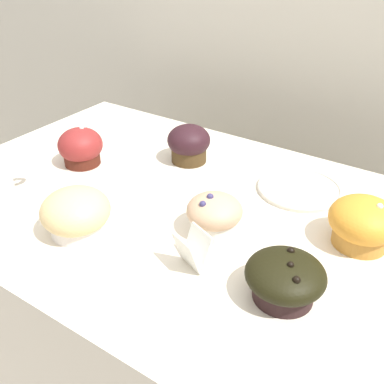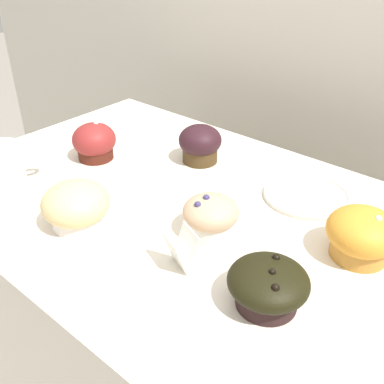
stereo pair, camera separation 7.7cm
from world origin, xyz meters
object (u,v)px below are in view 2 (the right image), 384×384
Objects in this scene: muffin_back_right at (200,144)px; coffee_cup at (3,165)px; serving_plate at (306,195)px; muffin_front_right at (76,206)px; muffin_back_left at (268,285)px; muffin_back_center at (362,235)px; muffin_front_center at (94,142)px; muffin_front_left at (211,216)px.

muffin_back_right is 0.78× the size of coffee_cup.
muffin_back_right is 0.25m from serving_plate.
muffin_front_right reaches higher than serving_plate.
muffin_back_left is 0.68× the size of serving_plate.
muffin_back_center reaches higher than serving_plate.
serving_plate is at bearing 3.58° from muffin_back_right.
coffee_cup reaches higher than muffin_front_center.
muffin_front_center is at bearing -175.02° from muffin_back_center.
muffin_front_left is (0.18, -0.19, -0.01)m from muffin_back_right.
muffin_front_left reaches higher than muffin_back_left.
coffee_cup is 0.58m from serving_plate.
muffin_front_left is 0.79× the size of coffee_cup.
muffin_front_center is 0.46m from serving_plate.
muffin_back_right is at bearing 56.16° from coffee_cup.
muffin_back_right is at bearing 141.72° from muffin_back_left.
muffin_front_right reaches higher than muffin_back_left.
muffin_front_center reaches higher than muffin_back_right.
muffin_back_center is 0.93× the size of coffee_cup.
coffee_cup is (-0.40, -0.14, 0.01)m from muffin_front_left.
muffin_back_right is at bearing 88.45° from muffin_front_right.
muffin_back_center is (0.57, 0.05, 0.00)m from muffin_front_center.
muffin_front_right is (-0.35, -0.05, 0.00)m from muffin_back_left.
serving_plate is at bearing 71.60° from muffin_front_left.
coffee_cup is (-0.61, -0.24, 0.01)m from muffin_back_center.
muffin_back_left is 1.00× the size of muffin_back_center.
muffin_back_right reaches higher than serving_plate.
muffin_front_left is 0.42m from coffee_cup.
muffin_back_left is 0.19m from muffin_back_center.
muffin_back_center is at bearing 73.78° from muffin_back_left.
muffin_front_center is 0.79× the size of coffee_cup.
muffin_front_right is at bearing -91.55° from muffin_back_right.
muffin_back_left is at bearing -14.02° from muffin_front_center.
muffin_front_center is 1.01× the size of muffin_front_left.
muffin_front_left is 0.57× the size of serving_plate.
muffin_back_left is 0.43m from muffin_back_right.
muffin_front_left is at bearing -154.24° from muffin_back_center.
muffin_back_left is 0.30m from serving_plate.
muffin_back_center reaches higher than muffin_front_left.
muffin_front_left is 0.23m from muffin_front_right.
muffin_back_center is 0.68× the size of serving_plate.
muffin_front_center is 0.85× the size of muffin_back_left.
muffin_back_left is (0.52, -0.13, -0.00)m from muffin_front_center.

